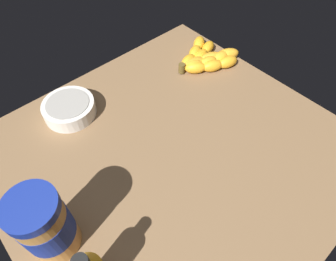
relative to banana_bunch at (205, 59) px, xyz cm
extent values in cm
cube|color=brown|center=(30.25, 17.78, -4.06)|extent=(81.34, 77.68, 4.52)
ellipsoid|color=orange|center=(5.38, 0.96, 0.02)|extent=(7.46, 6.96, 3.63)
ellipsoid|color=orange|center=(0.93, 3.81, 0.02)|extent=(7.56, 6.26, 3.63)
ellipsoid|color=orange|center=(-3.98, 5.76, 0.02)|extent=(7.38, 5.32, 3.63)
ellipsoid|color=orange|center=(5.14, 0.17, 0.06)|extent=(7.09, 6.06, 3.72)
ellipsoid|color=orange|center=(0.65, 1.93, 0.06)|extent=(6.85, 5.23, 3.72)
ellipsoid|color=orange|center=(-4.09, 2.80, 0.06)|extent=(6.35, 4.21, 3.72)
ellipsoid|color=gold|center=(4.26, -0.69, 0.04)|extent=(8.04, 5.14, 3.69)
ellipsoid|color=gold|center=(-1.46, 0.91, 0.04)|extent=(8.24, 5.93, 3.69)
ellipsoid|color=gold|center=(-6.93, 3.22, 0.04)|extent=(8.30, 6.63, 3.69)
ellipsoid|color=orange|center=(4.65, -1.69, -0.12)|extent=(6.28, 3.47, 3.36)
ellipsoid|color=orange|center=(-0.28, -2.20, -0.12)|extent=(6.74, 4.45, 3.36)
ellipsoid|color=orange|center=(-5.06, -3.52, -0.12)|extent=(7.00, 5.31, 3.36)
ellipsoid|color=gold|center=(4.73, -2.72, -0.03)|extent=(7.12, 5.15, 3.54)
ellipsoid|color=gold|center=(-0.05, -4.50, -0.03)|extent=(7.30, 5.92, 3.54)
ellipsoid|color=gold|center=(-4.48, -7.03, -0.03)|extent=(7.28, 6.53, 3.54)
cylinder|color=brown|center=(8.64, -1.61, 0.00)|extent=(2.00, 2.00, 3.00)
cylinder|color=#BF8442|center=(62.35, 19.03, 5.69)|extent=(9.07, 9.07, 14.98)
cylinder|color=navy|center=(62.35, 19.03, 6.44)|extent=(9.26, 9.26, 6.74)
cylinder|color=navy|center=(62.35, 19.03, 14.18)|extent=(9.34, 9.34, 1.99)
cylinder|color=silver|center=(42.80, -9.49, 0.21)|extent=(13.82, 13.82, 4.01)
cylinder|color=#9D9992|center=(42.80, -9.49, 0.61)|extent=(11.33, 11.33, 3.61)
camera|label=1|loc=(59.17, 48.10, 58.05)|focal=31.46mm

